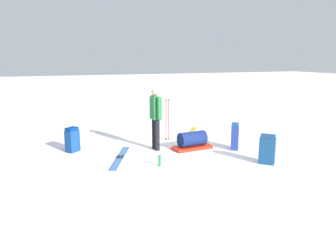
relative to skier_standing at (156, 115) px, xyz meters
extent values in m
plane|color=white|center=(-0.24, 0.32, -0.95)|extent=(80.00, 80.00, 0.00)
cylinder|color=black|center=(0.00, 0.10, -0.53)|extent=(0.14, 0.14, 0.85)
cylinder|color=black|center=(0.00, -0.10, -0.53)|extent=(0.14, 0.14, 0.85)
cube|color=#1E6130|center=(0.00, 0.00, 0.20)|extent=(0.23, 0.35, 0.60)
cylinder|color=#1E6130|center=(-0.01, 0.24, 0.23)|extent=(0.09, 0.09, 0.58)
cylinder|color=#1E6130|center=(0.01, -0.24, 0.23)|extent=(0.09, 0.09, 0.58)
sphere|color=tan|center=(0.00, 0.00, 0.64)|extent=(0.22, 0.22, 0.22)
cube|color=#2C5FA0|center=(1.05, 0.45, -0.94)|extent=(0.84, 1.83, 0.02)
cube|color=black|center=(1.05, 0.45, -0.92)|extent=(0.11, 0.15, 0.03)
cube|color=#2C5FA0|center=(1.15, 0.41, -0.94)|extent=(0.84, 1.83, 0.02)
cube|color=black|center=(1.15, 0.41, -0.92)|extent=(0.11, 0.15, 0.03)
cube|color=gold|center=(-1.73, -1.34, -0.94)|extent=(1.16, 1.65, 0.02)
cube|color=black|center=(-1.73, -1.34, -0.92)|extent=(0.13, 0.15, 0.03)
cube|color=gold|center=(-1.65, -1.40, -0.94)|extent=(1.16, 1.65, 0.02)
cube|color=black|center=(-1.65, -1.40, -0.92)|extent=(0.13, 0.15, 0.03)
cube|color=navy|center=(-2.06, 2.11, -0.64)|extent=(0.42, 0.42, 0.63)
cube|color=navy|center=(-2.06, 2.11, -0.29)|extent=(0.38, 0.38, 0.08)
cube|color=navy|center=(2.16, -0.59, -0.66)|extent=(0.41, 0.40, 0.58)
cube|color=navy|center=(2.16, -0.59, -0.33)|extent=(0.37, 0.36, 0.08)
cube|color=navy|center=(-2.03, 0.75, -0.63)|extent=(0.36, 0.41, 0.64)
cube|color=navy|center=(-2.03, 0.75, -0.27)|extent=(0.32, 0.36, 0.08)
cylinder|color=maroon|center=(-0.70, -0.83, -0.35)|extent=(0.02, 0.02, 1.21)
sphere|color=#A51919|center=(-0.70, -0.83, 0.28)|extent=(0.05, 0.05, 0.05)
cylinder|color=black|center=(-0.70, -0.83, -0.89)|extent=(0.07, 0.07, 0.01)
cylinder|color=maroon|center=(-0.60, -0.80, -0.35)|extent=(0.02, 0.02, 1.21)
sphere|color=#A51919|center=(-0.60, -0.80, 0.28)|extent=(0.05, 0.05, 0.05)
cylinder|color=black|center=(-0.60, -0.80, -0.89)|extent=(0.07, 0.07, 0.01)
cube|color=red|center=(-0.94, 0.33, -0.91)|extent=(1.13, 0.57, 0.09)
cylinder|color=#112051|center=(-0.94, 0.33, -0.66)|extent=(0.80, 0.48, 0.40)
cylinder|color=#25763B|center=(0.38, 1.38, -0.82)|extent=(0.07, 0.07, 0.26)
camera|label=1|loc=(2.81, 8.25, 1.53)|focal=35.07mm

